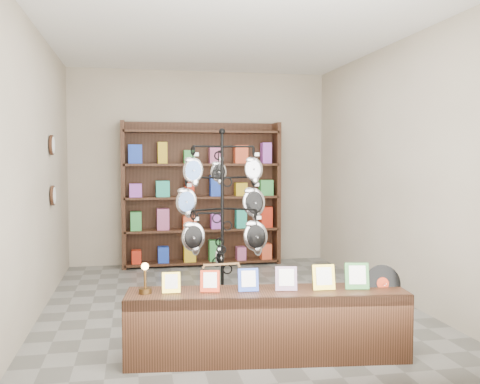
% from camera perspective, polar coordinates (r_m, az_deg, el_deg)
% --- Properties ---
extents(ground, '(5.00, 5.00, 0.00)m').
position_cam_1_polar(ground, '(6.17, -1.36, -11.83)').
color(ground, slate).
rests_on(ground, ground).
extents(room_envelope, '(5.00, 5.00, 5.00)m').
position_cam_1_polar(room_envelope, '(5.95, -1.39, 5.63)').
color(room_envelope, '#B4A891').
rests_on(room_envelope, ground).
extents(display_tree, '(1.00, 0.83, 1.94)m').
position_cam_1_polar(display_tree, '(5.47, -1.91, -1.81)').
color(display_tree, black).
rests_on(display_tree, ground).
extents(front_shelf, '(2.32, 0.72, 0.81)m').
position_cam_1_polar(front_shelf, '(4.51, 2.91, -13.90)').
color(front_shelf, black).
rests_on(front_shelf, ground).
extents(back_shelving, '(2.42, 0.36, 2.20)m').
position_cam_1_polar(back_shelving, '(8.24, -4.09, -0.69)').
color(back_shelving, black).
rests_on(back_shelving, ground).
extents(wall_clocks, '(0.03, 0.24, 0.84)m').
position_cam_1_polar(wall_clocks, '(6.73, -19.38, 2.20)').
color(wall_clocks, black).
rests_on(wall_clocks, ground).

